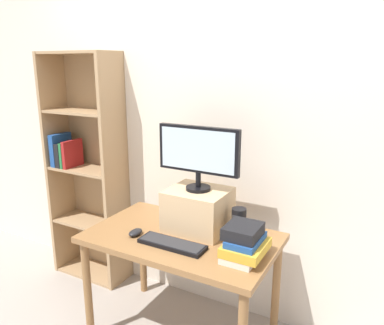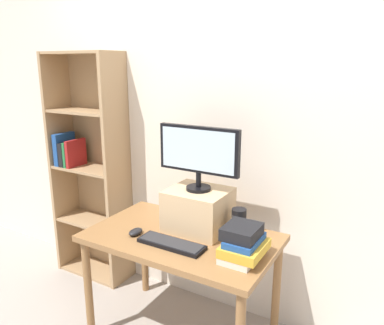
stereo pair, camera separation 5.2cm
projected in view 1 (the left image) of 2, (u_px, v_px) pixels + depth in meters
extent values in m
cube|color=beige|center=(217.00, 127.00, 2.50)|extent=(7.00, 0.08, 2.60)
cube|color=olive|center=(182.00, 238.00, 2.25)|extent=(1.13, 0.68, 0.04)
cylinder|color=olive|center=(88.00, 290.00, 2.34)|extent=(0.05, 0.05, 0.67)
cylinder|color=olive|center=(143.00, 251.00, 2.83)|extent=(0.05, 0.05, 0.67)
cylinder|color=olive|center=(276.00, 289.00, 2.35)|extent=(0.05, 0.05, 0.67)
cube|color=tan|center=(59.00, 165.00, 3.08)|extent=(0.03, 0.28, 1.80)
cube|color=tan|center=(116.00, 175.00, 2.80)|extent=(0.03, 0.28, 1.80)
cube|color=tan|center=(98.00, 166.00, 3.05)|extent=(0.62, 0.01, 1.80)
cube|color=tan|center=(94.00, 271.00, 3.17)|extent=(0.57, 0.27, 0.02)
cube|color=tan|center=(90.00, 222.00, 3.05)|extent=(0.57, 0.27, 0.02)
cube|color=tan|center=(86.00, 169.00, 2.94)|extent=(0.57, 0.27, 0.02)
cube|color=tan|center=(82.00, 112.00, 2.82)|extent=(0.57, 0.27, 0.02)
cube|color=tan|center=(77.00, 53.00, 2.71)|extent=(0.57, 0.27, 0.02)
cube|color=navy|center=(61.00, 149.00, 2.99)|extent=(0.05, 0.20, 0.25)
cube|color=black|center=(66.00, 154.00, 2.97)|extent=(0.05, 0.20, 0.19)
cube|color=#236B38|center=(70.00, 154.00, 2.95)|extent=(0.03, 0.20, 0.20)
cube|color=maroon|center=(73.00, 154.00, 2.93)|extent=(0.03, 0.20, 0.21)
cube|color=tan|center=(198.00, 210.00, 2.31)|extent=(0.36, 0.32, 0.26)
cylinder|color=black|center=(198.00, 188.00, 2.27)|extent=(0.15, 0.15, 0.02)
cylinder|color=black|center=(198.00, 179.00, 2.26)|extent=(0.03, 0.03, 0.09)
cube|color=black|center=(198.00, 149.00, 2.21)|extent=(0.52, 0.04, 0.28)
cube|color=silver|center=(197.00, 150.00, 2.19)|extent=(0.48, 0.00, 0.24)
cube|color=black|center=(172.00, 244.00, 2.12)|extent=(0.40, 0.13, 0.02)
cube|color=#28282B|center=(172.00, 242.00, 2.11)|extent=(0.37, 0.11, 0.00)
ellipsoid|color=black|center=(136.00, 232.00, 2.25)|extent=(0.06, 0.10, 0.04)
cube|color=silver|center=(242.00, 255.00, 1.98)|extent=(0.17, 0.24, 0.04)
cube|color=gold|center=(246.00, 247.00, 1.97)|extent=(0.20, 0.27, 0.05)
cube|color=navy|center=(246.00, 240.00, 1.97)|extent=(0.16, 0.24, 0.03)
cube|color=black|center=(243.00, 231.00, 1.95)|extent=(0.17, 0.20, 0.06)
cylinder|color=black|center=(239.00, 222.00, 2.22)|extent=(0.09, 0.09, 0.17)
cube|color=#2D2D30|center=(236.00, 224.00, 2.18)|extent=(0.05, 0.00, 0.10)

